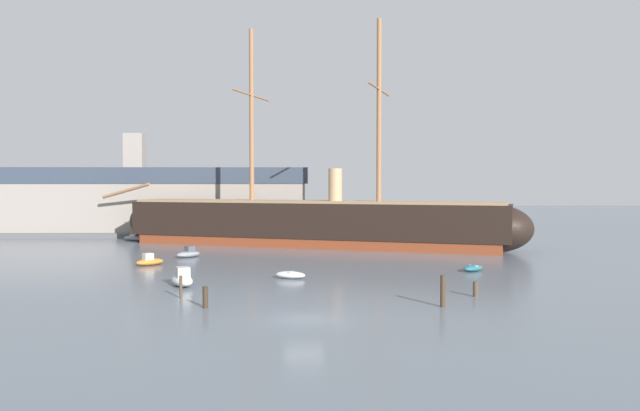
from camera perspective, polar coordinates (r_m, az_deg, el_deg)
ground_plane at (r=41.88m, az=-1.44°, el=-10.26°), size 400.00×400.00×0.00m
tall_ship at (r=88.16m, az=-0.61°, el=-1.56°), size 62.07×26.00×30.97m
motorboat_foreground_left at (r=56.04m, az=-12.39°, el=-6.54°), size 3.05×4.33×1.68m
dinghy_near_centre at (r=58.95m, az=-2.70°, el=-6.31°), size 3.13×2.10×0.68m
motorboat_mid_left at (r=70.54m, az=-15.21°, el=-4.89°), size 3.24×3.07×1.33m
dinghy_mid_right at (r=65.42m, az=13.72°, el=-5.54°), size 2.89×2.64×0.65m
motorboat_alongside_bow at (r=76.93m, az=-11.84°, el=-4.28°), size 3.22×3.19×1.34m
motorboat_alongside_stern at (r=82.29m, az=13.95°, el=-3.79°), size 4.41×2.82×1.72m
sailboat_far_left at (r=100.49m, az=-16.44°, el=-2.84°), size 4.35×2.89×5.48m
motorboat_distant_centre at (r=106.61m, az=-1.05°, el=-2.45°), size 3.49×3.04×1.39m
mooring_piling_nearest at (r=46.03m, az=-10.36°, el=-8.19°), size 0.40×0.40×1.53m
mooring_piling_left_pair at (r=51.13m, az=13.93°, el=-7.37°), size 0.40×0.40×1.21m
mooring_piling_right_pair at (r=46.41m, az=11.09°, el=-7.63°), size 0.38×0.38×2.29m
mooring_piling_midwater at (r=50.19m, az=-12.51°, el=-7.23°), size 0.25×0.25×1.75m
dockside_warehouse_left at (r=110.57m, az=-14.55°, el=0.35°), size 55.35×13.41×17.24m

